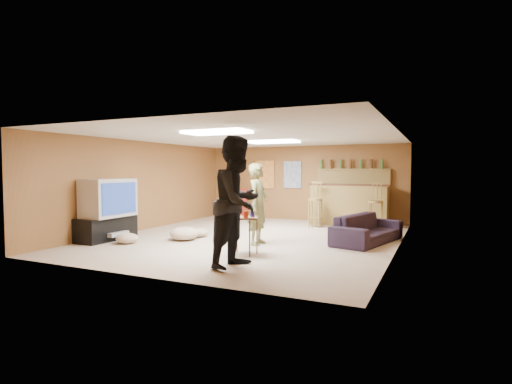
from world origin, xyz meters
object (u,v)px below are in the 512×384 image
at_px(tv_body, 108,198).
at_px(tray_table, 243,236).
at_px(bar_counter, 349,205).
at_px(person_black, 238,202).
at_px(person_olive, 258,204).
at_px(sofa, 367,229).

relative_size(tv_body, tray_table, 1.66).
bearing_deg(bar_counter, person_black, -96.35).
height_order(person_black, tray_table, person_black).
bearing_deg(person_black, person_olive, 22.92).
height_order(tv_body, bar_counter, tv_body).
height_order(bar_counter, person_olive, person_olive).
bearing_deg(person_olive, person_black, -167.70).
distance_m(tv_body, tray_table, 3.27).
xyz_separation_m(person_olive, person_black, (0.48, -1.81, 0.19)).
xyz_separation_m(person_black, tray_table, (-0.34, 0.85, -0.67)).
xyz_separation_m(tv_body, sofa, (5.03, 2.00, -0.61)).
bearing_deg(tray_table, tv_body, 178.74).
distance_m(person_olive, sofa, 2.31).
bearing_deg(person_black, tv_body, 83.50).
height_order(person_olive, tray_table, person_olive).
distance_m(sofa, tray_table, 2.75).
distance_m(bar_counter, person_olive, 3.73).
distance_m(bar_counter, tray_table, 4.62).
relative_size(bar_counter, person_olive, 1.23).
xyz_separation_m(bar_counter, sofa, (0.88, -2.45, -0.26)).
bearing_deg(person_olive, tv_body, 103.65).
bearing_deg(sofa, tv_body, 126.51).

